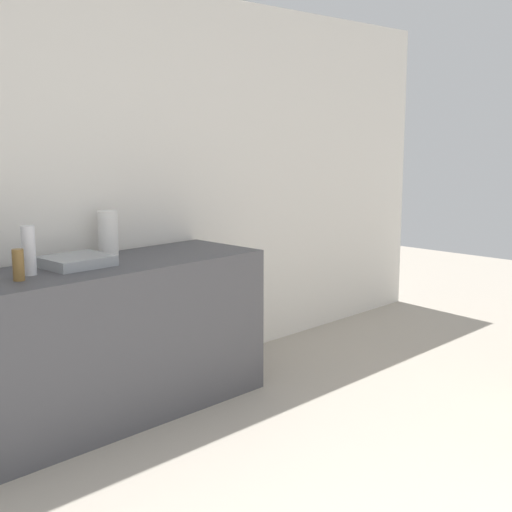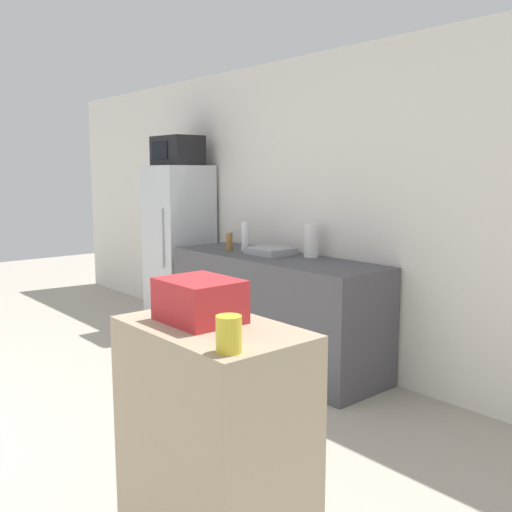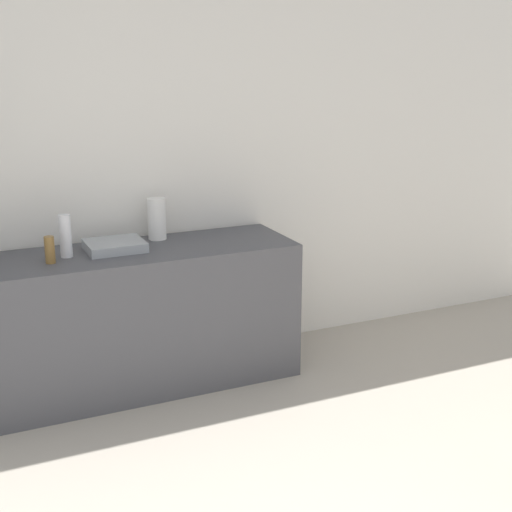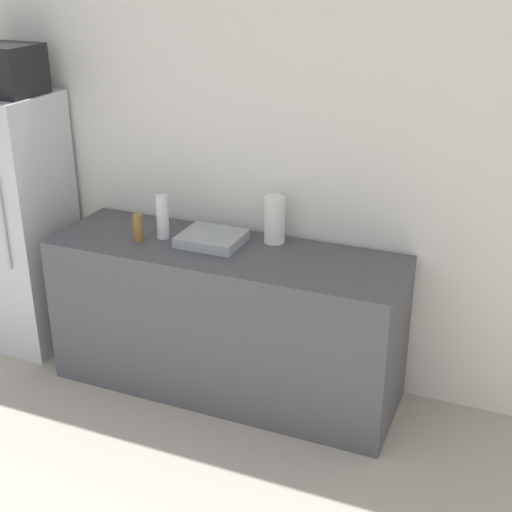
% 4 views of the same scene
% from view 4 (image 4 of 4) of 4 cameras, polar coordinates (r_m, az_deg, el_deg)
% --- Properties ---
extents(wall_back, '(8.00, 0.06, 2.60)m').
position_cam_4_polar(wall_back, '(4.39, -3.77, 7.40)').
color(wall_back, white).
rests_on(wall_back, ground_plane).
extents(refrigerator, '(0.57, 0.59, 1.69)m').
position_cam_4_polar(refrigerator, '(4.92, -18.50, 2.46)').
color(refrigerator, silver).
rests_on(refrigerator, ground_plane).
extents(counter, '(2.08, 0.65, 0.92)m').
position_cam_4_polar(counter, '(4.28, -2.46, -5.14)').
color(counter, '#4C4C51').
rests_on(counter, ground_plane).
extents(sink_basin, '(0.36, 0.31, 0.06)m').
position_cam_4_polar(sink_basin, '(4.16, -3.55, 1.40)').
color(sink_basin, '#9EA3A8').
rests_on(sink_basin, counter).
extents(bottle_tall, '(0.07, 0.07, 0.26)m').
position_cam_4_polar(bottle_tall, '(4.23, -7.49, 3.12)').
color(bottle_tall, silver).
rests_on(bottle_tall, counter).
extents(bottle_short, '(0.06, 0.06, 0.16)m').
position_cam_4_polar(bottle_short, '(4.23, -9.40, 2.26)').
color(bottle_short, olive).
rests_on(bottle_short, counter).
extents(paper_towel_roll, '(0.12, 0.12, 0.28)m').
position_cam_4_polar(paper_towel_roll, '(4.13, 1.49, 2.91)').
color(paper_towel_roll, white).
rests_on(paper_towel_roll, counter).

